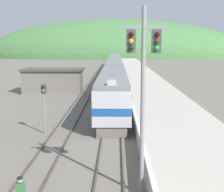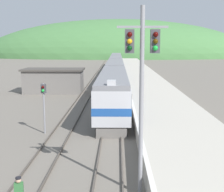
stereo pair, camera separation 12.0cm
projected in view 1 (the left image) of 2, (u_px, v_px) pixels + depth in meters
name	position (u px, v px, depth m)	size (l,w,h in m)	color
track_main	(115.00, 72.00, 77.77)	(1.52, 180.00, 0.16)	#4C443D
track_siding	(99.00, 72.00, 77.82)	(1.51, 180.00, 0.16)	#4C443D
platform	(142.00, 79.00, 57.89)	(6.48, 140.00, 1.15)	#BCB5A5
distant_hills	(116.00, 57.00, 167.55)	(144.67, 65.10, 39.50)	#477A42
station_shed	(53.00, 81.00, 44.73)	(8.65, 4.52, 3.46)	slate
express_train_lead_car	(113.00, 90.00, 32.88)	(2.99, 21.04, 4.33)	black
carriage_second	(114.00, 72.00, 54.01)	(2.98, 19.58, 3.97)	black
carriage_third	(115.00, 64.00, 74.18)	(2.98, 19.58, 3.97)	black
carriage_fourth	(115.00, 60.00, 94.35)	(2.98, 19.58, 3.97)	black
signal_mast_main	(143.00, 74.00, 13.65)	(2.20, 0.42, 8.58)	gray
signal_post_siding	(44.00, 98.00, 24.02)	(0.36, 0.42, 3.97)	gray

